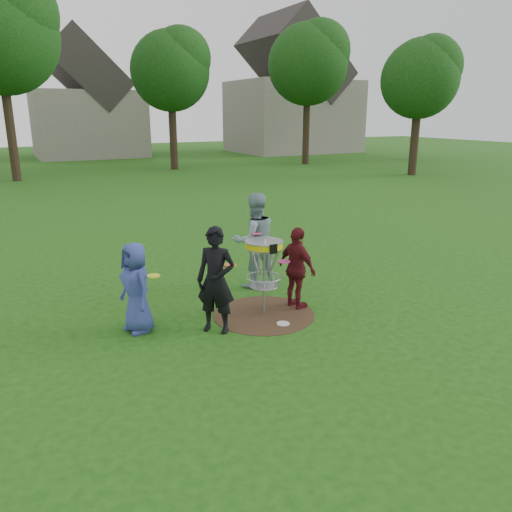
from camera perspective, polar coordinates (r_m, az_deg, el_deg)
name	(u,v)px	position (r m, az deg, el deg)	size (l,w,h in m)	color
ground	(264,314)	(8.88, 0.89, -6.69)	(100.00, 100.00, 0.00)	#19470F
dirt_patch	(264,314)	(8.88, 0.89, -6.67)	(1.80, 1.80, 0.01)	#47331E
player_blue	(136,288)	(8.22, -13.54, -3.52)	(0.73, 0.47, 1.49)	#323E8C
player_black	(216,280)	(7.96, -4.60, -2.80)	(0.63, 0.42, 1.74)	black
player_grey	(254,241)	(10.00, -0.18, 1.77)	(0.94, 0.73, 1.92)	#7B969F
player_maroon	(297,268)	(8.96, 4.71, -1.41)	(0.88, 0.37, 1.50)	#571419
disc_on_grass	(283,324)	(8.50, 3.12, -7.74)	(0.22, 0.22, 0.02)	silver
disc_golf_basket	(264,259)	(8.53, 0.93, -0.38)	(0.66, 0.67, 1.38)	#9EA0A5
held_discs	(233,258)	(8.63, -2.64, -0.20)	(2.52, 1.56, 0.29)	#E1F31B
tree_row	(77,54)	(28.34, -19.75, 20.88)	(51.20, 17.42, 9.90)	#38281C
house_row	(115,102)	(41.20, -15.84, 16.56)	(44.50, 10.65, 11.62)	gray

